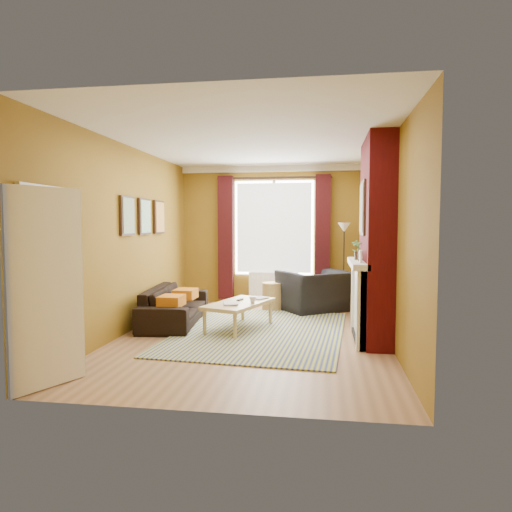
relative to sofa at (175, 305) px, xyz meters
name	(u,v)px	position (x,y,z in m)	size (l,w,h in m)	color
ground	(253,336)	(1.42, -0.68, -0.29)	(5.50, 5.50, 0.00)	#88603E
room_walls	(299,241)	(2.06, -0.40, 1.09)	(3.82, 5.54, 2.83)	brown
striped_rug	(261,332)	(1.50, -0.46, -0.29)	(2.67, 3.52, 0.02)	navy
sofa	(175,305)	(0.00, 0.00, 0.00)	(2.02, 0.79, 0.59)	black
armchair	(314,291)	(2.26, 1.35, 0.08)	(1.16, 1.02, 0.76)	black
coffee_table	(239,305)	(1.14, -0.32, 0.09)	(1.02, 1.42, 0.43)	tan
wicker_stool	(273,296)	(1.48, 1.39, -0.04)	(0.49, 0.49, 0.52)	#A68048
floor_lamp	(344,241)	(2.80, 1.67, 1.01)	(0.28, 0.28, 1.66)	black
book_a	(224,304)	(0.96, -0.58, 0.15)	(0.22, 0.29, 0.03)	#999999
book_b	(255,297)	(1.33, 0.09, 0.14)	(0.20, 0.27, 0.02)	#999999
mug	(253,300)	(1.36, -0.40, 0.18)	(0.10, 0.10, 0.10)	#999999
tv_remote	(240,300)	(1.12, -0.17, 0.14)	(0.09, 0.17, 0.02)	#262628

